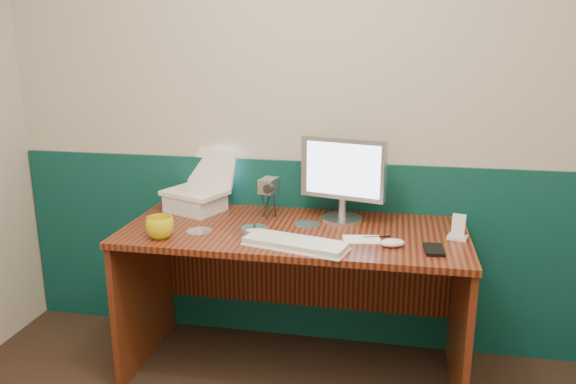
% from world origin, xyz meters
% --- Properties ---
extents(back_wall, '(3.50, 0.04, 2.50)m').
position_xyz_m(back_wall, '(0.00, 1.75, 1.25)').
color(back_wall, '#BFB3A2').
rests_on(back_wall, ground).
extents(wainscot, '(3.48, 0.02, 1.00)m').
position_xyz_m(wainscot, '(0.00, 1.74, 0.50)').
color(wainscot, '#072E27').
rests_on(wainscot, ground).
extents(desk, '(1.60, 0.70, 0.75)m').
position_xyz_m(desk, '(-0.14, 1.38, 0.38)').
color(desk, '#3C100B').
rests_on(desk, ground).
extents(laptop_riser, '(0.32, 0.30, 0.09)m').
position_xyz_m(laptop_riser, '(-0.69, 1.57, 0.79)').
color(laptop_riser, silver).
rests_on(laptop_riser, desk).
extents(laptop, '(0.36, 0.32, 0.25)m').
position_xyz_m(laptop, '(-0.69, 1.57, 0.96)').
color(laptop, white).
rests_on(laptop, laptop_riser).
extents(monitor, '(0.43, 0.22, 0.42)m').
position_xyz_m(monitor, '(0.07, 1.55, 0.96)').
color(monitor, '#B7B7BC').
rests_on(monitor, desk).
extents(keyboard, '(0.47, 0.25, 0.03)m').
position_xyz_m(keyboard, '(-0.09, 1.15, 0.76)').
color(keyboard, white).
rests_on(keyboard, desk).
extents(mouse_right, '(0.12, 0.09, 0.04)m').
position_xyz_m(mouse_right, '(0.32, 1.23, 0.77)').
color(mouse_right, white).
rests_on(mouse_right, desk).
extents(mouse_left, '(0.11, 0.07, 0.03)m').
position_xyz_m(mouse_left, '(-0.30, 1.25, 0.77)').
color(mouse_left, silver).
rests_on(mouse_left, desk).
extents(mug, '(0.14, 0.14, 0.10)m').
position_xyz_m(mug, '(-0.70, 1.15, 0.80)').
color(mug, gold).
rests_on(mug, desk).
extents(camcorder, '(0.11, 0.15, 0.20)m').
position_xyz_m(camcorder, '(-0.29, 1.53, 0.85)').
color(camcorder, silver).
rests_on(camcorder, desk).
extents(cd_spindle, '(0.13, 0.13, 0.03)m').
position_xyz_m(cd_spindle, '(-0.30, 1.29, 0.76)').
color(cd_spindle, silver).
rests_on(cd_spindle, desk).
extents(cd_loose_a, '(0.12, 0.12, 0.00)m').
position_xyz_m(cd_loose_a, '(-0.56, 1.27, 0.75)').
color(cd_loose_a, silver).
rests_on(cd_loose_a, desk).
extents(cd_loose_b, '(0.13, 0.13, 0.00)m').
position_xyz_m(cd_loose_b, '(-0.09, 1.47, 0.75)').
color(cd_loose_b, silver).
rests_on(cd_loose_b, desk).
extents(pen, '(0.12, 0.05, 0.01)m').
position_xyz_m(pen, '(0.25, 1.33, 0.75)').
color(pen, black).
rests_on(pen, desk).
extents(papers, '(0.18, 0.13, 0.00)m').
position_xyz_m(papers, '(0.19, 1.29, 0.75)').
color(papers, white).
rests_on(papers, desk).
extents(dock, '(0.10, 0.08, 0.02)m').
position_xyz_m(dock, '(0.60, 1.39, 0.76)').
color(dock, white).
rests_on(dock, desk).
extents(music_player, '(0.06, 0.04, 0.10)m').
position_xyz_m(music_player, '(0.60, 1.39, 0.82)').
color(music_player, silver).
rests_on(music_player, dock).
extents(pda, '(0.09, 0.14, 0.02)m').
position_xyz_m(pda, '(0.49, 1.21, 0.76)').
color(pda, black).
rests_on(pda, desk).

